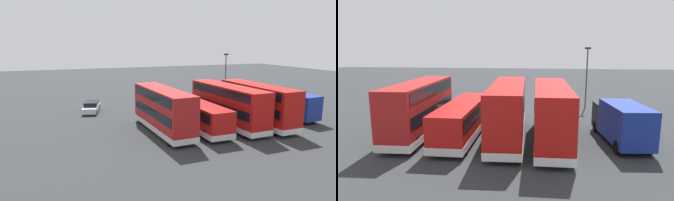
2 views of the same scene
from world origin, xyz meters
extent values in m
plane|color=#2D3033|center=(0.00, 0.00, 0.00)|extent=(140.00, 140.00, 0.00)
cube|color=#B71411|center=(-5.46, 12.04, 2.45)|extent=(2.70, 11.13, 4.20)
cube|color=silver|center=(-5.46, 12.04, 0.62)|extent=(2.74, 11.17, 0.55)
cube|color=black|center=(-5.46, 12.04, 2.25)|extent=(2.75, 10.33, 0.90)
cube|color=black|center=(-5.46, 12.04, 3.95)|extent=(2.75, 10.33, 0.90)
cube|color=black|center=(-5.38, 6.47, 2.25)|extent=(2.25, 0.09, 1.10)
cylinder|color=black|center=(-4.28, 7.91, 0.55)|extent=(0.32, 1.10, 1.10)
cylinder|color=black|center=(-6.53, 7.88, 0.55)|extent=(0.32, 1.10, 1.10)
cylinder|color=black|center=(-4.39, 16.20, 0.55)|extent=(0.32, 1.10, 1.10)
cylinder|color=black|center=(-6.64, 16.17, 0.55)|extent=(0.32, 1.10, 1.10)
cube|color=#B71411|center=(-2.02, 11.35, 2.45)|extent=(3.05, 11.78, 4.20)
cube|color=silver|center=(-2.02, 11.35, 0.62)|extent=(3.09, 11.82, 0.55)
cube|color=black|center=(-2.02, 11.35, 2.25)|extent=(3.07, 10.98, 0.90)
cube|color=black|center=(-2.02, 11.35, 3.95)|extent=(3.07, 10.98, 0.90)
cube|color=black|center=(-1.77, 5.48, 2.25)|extent=(2.25, 0.16, 1.10)
cylinder|color=black|center=(-0.70, 6.96, 0.55)|extent=(0.35, 1.11, 1.10)
cylinder|color=black|center=(-2.95, 6.87, 0.55)|extent=(0.35, 1.11, 1.10)
cylinder|color=black|center=(-1.08, 15.83, 0.55)|extent=(0.35, 1.11, 1.10)
cylinder|color=black|center=(-3.33, 15.74, 0.55)|extent=(0.35, 1.11, 1.10)
cube|color=#B71411|center=(1.70, 11.45, 1.65)|extent=(2.64, 10.61, 2.60)
cube|color=silver|center=(1.70, 11.45, 0.62)|extent=(2.68, 10.65, 0.55)
cube|color=black|center=(1.70, 11.45, 2.25)|extent=(2.69, 9.81, 0.90)
cube|color=black|center=(1.75, 6.13, 2.25)|extent=(2.25, 0.08, 1.10)
cylinder|color=black|center=(2.86, 7.57, 0.55)|extent=(0.31, 1.10, 1.10)
cylinder|color=black|center=(0.61, 7.55, 0.55)|extent=(0.31, 1.10, 1.10)
cylinder|color=black|center=(2.80, 15.35, 0.55)|extent=(0.31, 1.10, 1.10)
cylinder|color=black|center=(0.55, 15.33, 0.55)|extent=(0.31, 1.10, 1.10)
cube|color=#A51919|center=(5.53, 11.12, 2.45)|extent=(2.94, 11.02, 4.20)
cube|color=silver|center=(5.53, 11.12, 0.62)|extent=(2.98, 11.06, 0.55)
cube|color=black|center=(5.53, 11.12, 2.25)|extent=(2.97, 10.22, 0.90)
cube|color=black|center=(5.53, 11.12, 3.95)|extent=(2.97, 10.22, 0.90)
cube|color=black|center=(5.72, 5.62, 2.25)|extent=(2.25, 0.14, 1.10)
cylinder|color=black|center=(6.80, 7.09, 0.55)|extent=(0.34, 1.11, 1.10)
cylinder|color=black|center=(4.55, 7.01, 0.55)|extent=(0.34, 1.11, 1.10)
cylinder|color=black|center=(6.50, 15.22, 0.55)|extent=(0.34, 1.11, 1.10)
cylinder|color=black|center=(4.26, 15.14, 0.55)|extent=(0.34, 1.11, 1.10)
cube|color=navy|center=(-10.99, 12.10, 1.80)|extent=(2.99, 5.71, 2.80)
cube|color=black|center=(-10.65, 8.37, 1.50)|extent=(2.67, 2.22, 2.20)
cylinder|color=black|center=(-9.53, 8.47, 0.50)|extent=(0.37, 1.02, 1.00)
cylinder|color=black|center=(-11.78, 8.26, 0.50)|extent=(0.37, 1.02, 1.00)
cylinder|color=black|center=(-10.03, 13.95, 0.50)|extent=(0.37, 1.02, 1.00)
cylinder|color=black|center=(-12.28, 13.74, 0.50)|extent=(0.37, 1.02, 1.00)
cube|color=#A5D14C|center=(2.74, 1.10, 0.53)|extent=(3.72, 4.45, 0.70)
cube|color=black|center=(2.85, 0.93, 1.15)|extent=(2.71, 2.97, 0.55)
cylinder|color=black|center=(1.28, 1.91, 0.32)|extent=(0.53, 0.66, 0.64)
cylinder|color=black|center=(2.64, 2.76, 0.32)|extent=(0.53, 0.66, 0.64)
cylinder|color=black|center=(2.84, -0.57, 0.32)|extent=(0.53, 0.66, 0.64)
cylinder|color=black|center=(4.20, 0.29, 0.32)|extent=(0.53, 0.66, 0.64)
cube|color=silver|center=(11.25, -0.86, 0.53)|extent=(2.93, 4.80, 0.70)
cube|color=black|center=(11.19, -1.05, 1.15)|extent=(2.30, 3.03, 0.55)
cylinder|color=black|center=(10.91, 0.94, 0.32)|extent=(0.38, 0.68, 0.64)
cylinder|color=black|center=(12.46, 0.52, 0.32)|extent=(0.38, 0.68, 0.64)
cylinder|color=black|center=(10.04, -2.23, 0.32)|extent=(0.38, 0.68, 0.64)
cylinder|color=black|center=(11.58, -2.65, 0.32)|extent=(0.38, 0.68, 0.64)
cylinder|color=#38383D|center=(-10.21, -2.32, 3.58)|extent=(0.16, 0.16, 7.15)
cube|color=#262628|center=(-10.21, -2.32, 7.30)|extent=(0.70, 0.30, 0.24)
camera|label=1|loc=(16.04, 39.51, 9.21)|focal=32.36mm
camera|label=2|loc=(-4.53, 34.25, 7.41)|focal=31.14mm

